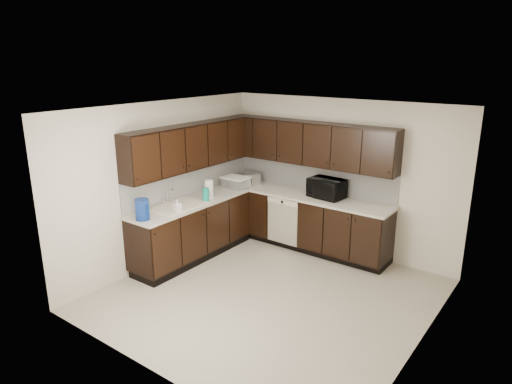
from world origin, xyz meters
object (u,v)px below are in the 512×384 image
Objects in this scene: toaster_oven at (250,178)px; blue_pitcher at (142,209)px; sink at (178,210)px; microwave at (326,188)px; storage_bin at (236,182)px.

toaster_oven is 2.38m from blue_pitcher.
sink is 1.70m from toaster_oven.
blue_pitcher is (0.03, -0.69, 0.21)m from sink.
microwave is (1.59, 1.76, 0.21)m from sink.
microwave is 1.25× the size of storage_bin.
sink reaches higher than toaster_oven.
blue_pitcher reaches higher than toaster_oven.
microwave is at bearing 14.26° from storage_bin.
blue_pitcher is at bearing -70.21° from toaster_oven.
sink is 2.76× the size of blue_pitcher.
storage_bin is 1.51× the size of blue_pitcher.
toaster_oven is (-1.49, -0.07, -0.05)m from microwave.
microwave is 2.90m from blue_pitcher.
toaster_oven is 1.10× the size of blue_pitcher.
microwave is at bearing 81.64° from blue_pitcher.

